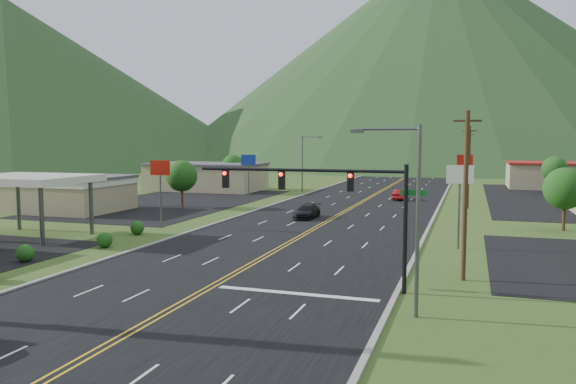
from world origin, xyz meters
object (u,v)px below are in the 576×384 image
(streetlight_east, at_px, (411,207))
(car_dark_mid, at_px, (307,212))
(gas_canopy, at_px, (28,180))
(traffic_signal, at_px, (333,193))
(car_red_far, at_px, (400,195))
(streetlight_west, at_px, (304,160))

(streetlight_east, height_order, car_dark_mid, streetlight_east)
(gas_canopy, distance_m, car_dark_mid, 27.05)
(traffic_signal, xyz_separation_m, car_dark_mid, (-9.12, 26.42, -4.63))
(traffic_signal, distance_m, car_red_far, 48.40)
(streetlight_east, distance_m, car_dark_mid, 33.70)
(traffic_signal, height_order, streetlight_east, streetlight_east)
(streetlight_east, height_order, streetlight_west, same)
(streetlight_east, relative_size, car_dark_mid, 1.87)
(traffic_signal, distance_m, car_dark_mid, 28.33)
(traffic_signal, xyz_separation_m, streetlight_east, (4.70, -4.00, -0.15))
(traffic_signal, xyz_separation_m, gas_canopy, (-28.48, 8.00, -0.46))
(gas_canopy, relative_size, car_red_far, 2.31)
(car_dark_mid, distance_m, car_red_far, 22.89)
(gas_canopy, height_order, car_red_far, gas_canopy)
(traffic_signal, relative_size, car_dark_mid, 2.72)
(traffic_signal, distance_m, streetlight_east, 6.17)
(streetlight_west, xyz_separation_m, car_red_far, (16.25, -7.86, -4.47))
(car_red_far, bearing_deg, gas_canopy, 60.16)
(streetlight_east, relative_size, car_red_far, 2.08)
(streetlight_east, distance_m, streetlight_west, 64.21)
(traffic_signal, bearing_deg, car_red_far, 92.27)
(car_dark_mid, bearing_deg, car_red_far, 73.03)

